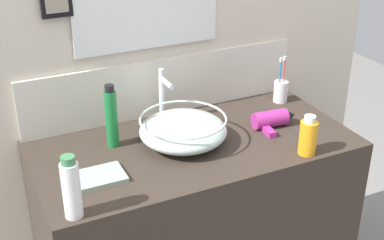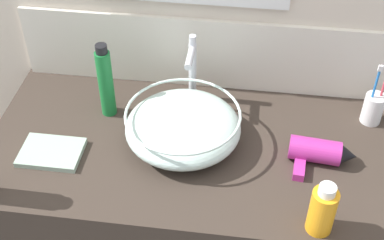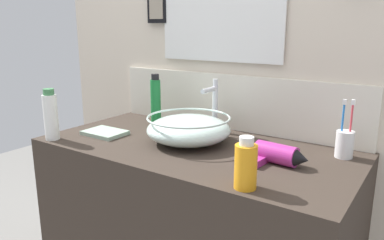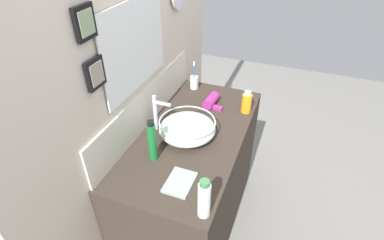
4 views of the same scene
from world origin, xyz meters
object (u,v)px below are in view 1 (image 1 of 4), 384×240
Objects in this scene: faucet at (163,93)px; shampoo_bottle at (308,136)px; spray_bottle at (71,188)px; lotion_bottle at (111,117)px; hair_drier at (273,119)px; glass_bowl_sink at (183,130)px; toothbrush_cup at (281,91)px; hand_towel at (99,177)px.

faucet is 0.59m from shampoo_bottle.
spray_bottle is 0.44m from lotion_bottle.
glass_bowl_sink is at bearing 175.72° from hair_drier.
faucet reaches higher than shampoo_bottle.
toothbrush_cup is at bearing 68.09° from shampoo_bottle.
faucet is 1.52× the size of shampoo_bottle.
lotion_bottle is 0.26m from hand_towel.
toothbrush_cup reaches higher than hand_towel.
spray_bottle is 1.37× the size of shampoo_bottle.
glass_bowl_sink is at bearing -163.34° from toothbrush_cup.
spray_bottle is (-0.49, -0.46, -0.03)m from faucet.
faucet reaches higher than toothbrush_cup.
faucet is at bearing 43.39° from spray_bottle.
hand_towel is at bearing -140.80° from faucet.
lotion_bottle is (-0.79, -0.07, 0.07)m from toothbrush_cup.
shampoo_bottle is at bearing 0.49° from spray_bottle.
toothbrush_cup is at bearing 49.73° from hair_drier.
hair_drier is at bearing -4.28° from glass_bowl_sink.
hand_towel is (-0.36, -0.29, -0.12)m from faucet.
hair_drier is at bearing 15.53° from spray_bottle.
hand_towel is (-0.91, -0.27, -0.04)m from toothbrush_cup.
spray_bottle is at bearing -157.20° from toothbrush_cup.
hand_towel is (0.13, 0.17, -0.09)m from spray_bottle.
toothbrush_cup is at bearing -2.68° from faucet.
shampoo_bottle is 0.75m from hand_towel.
shampoo_bottle is at bearing -111.91° from toothbrush_cup.
hand_towel is (-0.36, -0.10, -0.05)m from glass_bowl_sink.
hair_drier is (0.38, -0.22, -0.10)m from faucet.
toothbrush_cup reaches higher than hair_drier.
lotion_bottle reaches higher than hair_drier.
lotion_bottle is (-0.24, 0.10, 0.06)m from glass_bowl_sink.
faucet is at bearing 90.00° from glass_bowl_sink.
lotion_bottle reaches higher than glass_bowl_sink.
toothbrush_cup reaches higher than glass_bowl_sink.
toothbrush_cup is 0.95m from hand_towel.
spray_bottle reaches higher than hand_towel.
spray_bottle is at bearing -164.47° from hair_drier.
hair_drier is at bearing 5.82° from hand_towel.
toothbrush_cup is 0.46m from shampoo_bottle.
lotion_bottle is 0.72m from shampoo_bottle.
hair_drier is 0.91× the size of toothbrush_cup.
glass_bowl_sink reaches higher than hair_drier.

